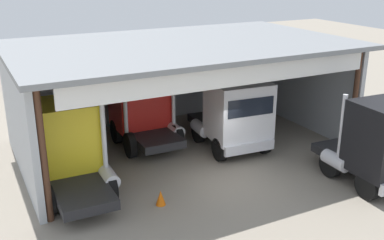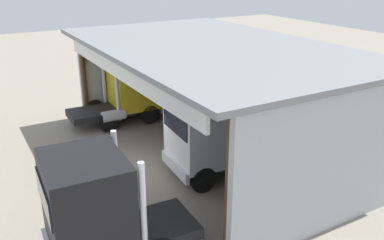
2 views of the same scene
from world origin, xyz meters
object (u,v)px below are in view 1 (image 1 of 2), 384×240
at_px(truck_yellow_left_bay, 69,145).
at_px(traffic_cone, 161,198).
at_px(tool_cart, 248,105).
at_px(truck_red_center_right_bay, 143,106).
at_px(oil_drum, 241,102).
at_px(truck_white_right_bay, 234,115).
at_px(truck_black_yard_outside, 381,143).

xyz_separation_m(truck_yellow_left_bay, traffic_cone, (2.51, -2.73, -1.50)).
distance_m(tool_cart, traffic_cone, 11.33).
bearing_deg(truck_red_center_right_bay, truck_yellow_left_bay, -143.08).
height_order(truck_red_center_right_bay, oil_drum, truck_red_center_right_bay).
height_order(truck_red_center_right_bay, truck_white_right_bay, truck_red_center_right_bay).
bearing_deg(truck_red_center_right_bay, truck_black_yard_outside, -51.81).
distance_m(truck_black_yard_outside, traffic_cone, 8.55).
bearing_deg(oil_drum, traffic_cone, -136.88).
xyz_separation_m(truck_yellow_left_bay, truck_black_yard_outside, (10.57, -5.17, 0.02)).
height_order(truck_yellow_left_bay, tool_cart, truck_yellow_left_bay).
distance_m(truck_red_center_right_bay, oil_drum, 7.57).
xyz_separation_m(truck_red_center_right_bay, tool_cart, (6.98, 1.51, -1.36)).
xyz_separation_m(oil_drum, traffic_cone, (-8.72, -8.16, -0.17)).
xyz_separation_m(tool_cart, traffic_cone, (-8.64, -7.32, -0.22)).
bearing_deg(truck_red_center_right_bay, traffic_cone, -105.52).
height_order(truck_white_right_bay, oil_drum, truck_white_right_bay).
bearing_deg(oil_drum, truck_red_center_right_bay, -161.57).
bearing_deg(oil_drum, truck_white_right_bay, -126.16).
height_order(truck_white_right_bay, truck_black_yard_outside, truck_black_yard_outside).
distance_m(truck_white_right_bay, oil_drum, 6.44).
bearing_deg(tool_cart, truck_white_right_bay, -130.63).
bearing_deg(truck_yellow_left_bay, traffic_cone, -46.32).
height_order(oil_drum, tool_cart, tool_cart).
bearing_deg(truck_white_right_bay, traffic_cone, 36.00).
height_order(truck_yellow_left_bay, oil_drum, truck_yellow_left_bay).
relative_size(oil_drum, tool_cart, 0.90).
relative_size(tool_cart, traffic_cone, 1.79).
height_order(truck_black_yard_outside, oil_drum, truck_black_yard_outside).
xyz_separation_m(truck_red_center_right_bay, traffic_cone, (-1.66, -5.81, -1.58)).
distance_m(truck_red_center_right_bay, traffic_cone, 6.25).
bearing_deg(truck_white_right_bay, truck_red_center_right_bay, -35.09).
xyz_separation_m(truck_white_right_bay, tool_cart, (3.65, 4.26, -1.21)).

